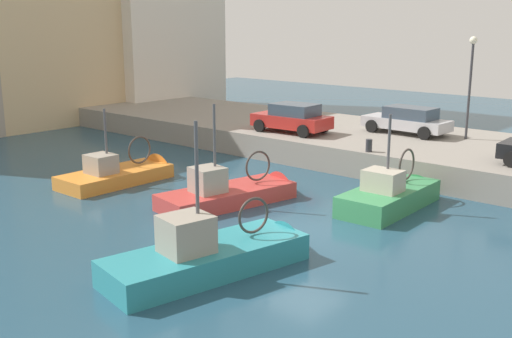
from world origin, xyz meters
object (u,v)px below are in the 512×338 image
(fishing_boat_orange, at_px, (125,179))
(parked_car_silver, at_px, (408,120))
(quay_streetlamp, at_px, (471,71))
(parked_car_red, at_px, (292,118))
(fishing_boat_teal, at_px, (218,265))
(fishing_boat_red, at_px, (236,199))
(mooring_bollard_mid, at_px, (369,146))
(fishing_boat_green, at_px, (393,204))

(fishing_boat_orange, bearing_deg, parked_car_silver, -29.10)
(fishing_boat_orange, distance_m, quay_streetlamp, 16.68)
(parked_car_red, height_order, quay_streetlamp, quay_streetlamp)
(fishing_boat_teal, bearing_deg, parked_car_silver, 10.23)
(fishing_boat_red, bearing_deg, parked_car_silver, -5.40)
(mooring_bollard_mid, bearing_deg, quay_streetlamp, -19.16)
(fishing_boat_red, height_order, parked_car_red, fishing_boat_red)
(fishing_boat_orange, relative_size, mooring_bollard_mid, 10.15)
(fishing_boat_green, height_order, quay_streetlamp, quay_streetlamp)
(fishing_boat_teal, xyz_separation_m, parked_car_silver, (16.58, 2.99, 1.78))
(fishing_boat_red, relative_size, fishing_boat_orange, 1.13)
(fishing_boat_teal, relative_size, quay_streetlamp, 1.41)
(parked_car_silver, relative_size, quay_streetlamp, 0.90)
(fishing_boat_teal, xyz_separation_m, mooring_bollard_mid, (11.55, 2.17, 1.36))
(fishing_boat_teal, relative_size, fishing_boat_red, 1.08)
(fishing_boat_green, distance_m, mooring_bollard_mid, 4.37)
(fishing_boat_teal, bearing_deg, fishing_boat_orange, 66.41)
(fishing_boat_orange, height_order, parked_car_silver, fishing_boat_orange)
(fishing_boat_orange, distance_m, parked_car_red, 9.33)
(fishing_boat_green, xyz_separation_m, fishing_boat_red, (-3.44, 4.80, 0.00))
(parked_car_red, bearing_deg, mooring_bollard_mid, -106.49)
(fishing_boat_teal, distance_m, fishing_boat_orange, 10.73)
(fishing_boat_teal, relative_size, fishing_boat_orange, 1.22)
(parked_car_red, xyz_separation_m, mooring_bollard_mid, (-1.61, -5.43, -0.47))
(fishing_boat_orange, xyz_separation_m, parked_car_silver, (12.29, -6.84, 1.81))
(parked_car_silver, relative_size, parked_car_red, 1.08)
(fishing_boat_red, relative_size, quay_streetlamp, 1.31)
(quay_streetlamp, bearing_deg, mooring_bollard_mid, 160.84)
(fishing_boat_teal, relative_size, mooring_bollard_mid, 12.40)
(fishing_boat_green, height_order, parked_car_silver, fishing_boat_green)
(fishing_boat_green, relative_size, fishing_boat_red, 0.87)
(mooring_bollard_mid, bearing_deg, fishing_boat_red, 163.47)
(fishing_boat_orange, distance_m, parked_car_silver, 14.18)
(fishing_boat_teal, distance_m, mooring_bollard_mid, 11.83)
(parked_car_silver, distance_m, parked_car_red, 5.74)
(fishing_boat_green, bearing_deg, parked_car_red, 61.12)
(parked_car_silver, bearing_deg, fishing_boat_teal, -169.77)
(fishing_boat_green, distance_m, parked_car_red, 9.68)
(parked_car_silver, bearing_deg, quay_streetlamp, -77.47)
(mooring_bollard_mid, distance_m, quay_streetlamp, 6.68)
(fishing_boat_red, relative_size, parked_car_red, 1.57)
(fishing_boat_red, distance_m, mooring_bollard_mid, 6.84)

